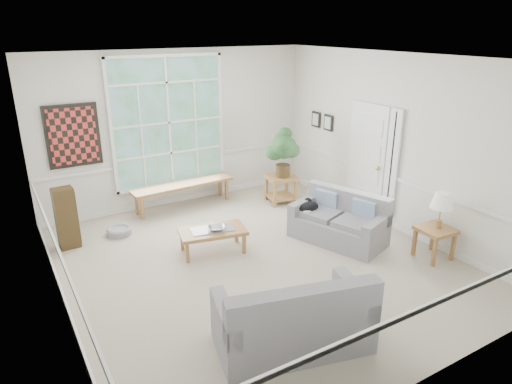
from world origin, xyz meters
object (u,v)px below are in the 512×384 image
loveseat_right (338,218)px  end_table (281,189)px  coffee_table (213,241)px  side_table (434,243)px  loveseat_front (292,310)px

loveseat_right → end_table: size_ratio=2.69×
loveseat_right → coffee_table: bearing=140.5°
coffee_table → side_table: (2.84, -1.92, 0.06)m
loveseat_front → end_table: size_ratio=2.97×
loveseat_front → coffee_table: size_ratio=1.62×
loveseat_right → coffee_table: loveseat_right is taller
coffee_table → side_table: bearing=-22.4°
loveseat_front → coffee_table: (0.21, 2.48, -0.26)m
end_table → side_table: (0.71, -3.18, -0.03)m
end_table → coffee_table: bearing=-149.5°
end_table → side_table: end_table is taller
coffee_table → side_table: side_table is taller
loveseat_front → side_table: (3.05, 0.55, -0.20)m
loveseat_front → side_table: loveseat_front is taller
loveseat_front → end_table: loveseat_front is taller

